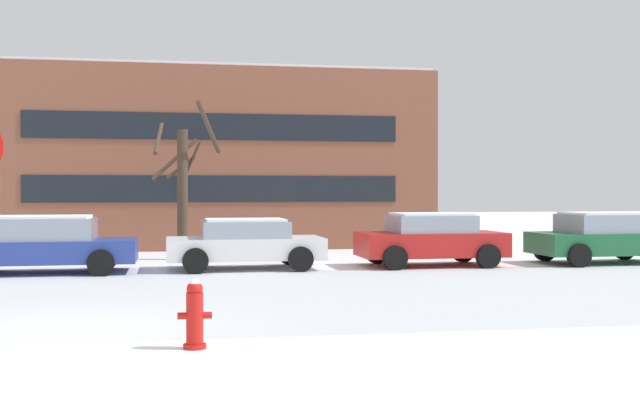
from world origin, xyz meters
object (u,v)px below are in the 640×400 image
object	(u,v)px
fire_hydrant	(195,313)
parked_car_blue	(42,244)
parked_car_green	(603,237)
parked_car_red	(431,239)
parked_car_white	(245,243)

from	to	relation	value
fire_hydrant	parked_car_blue	size ratio (longest dim) A/B	0.20
parked_car_green	fire_hydrant	bearing A→B (deg)	-138.83
fire_hydrant	parked_car_red	size ratio (longest dim) A/B	0.23
parked_car_green	parked_car_blue	bearing A→B (deg)	-179.70
fire_hydrant	parked_car_red	world-z (taller)	parked_car_red
fire_hydrant	parked_car_blue	bearing A→B (deg)	109.81
parked_car_white	parked_car_red	distance (m)	5.02
fire_hydrant	parked_car_green	bearing A→B (deg)	41.17
fire_hydrant	parked_car_green	xyz separation A→B (m)	(11.48, 10.04, 0.28)
parked_car_green	parked_car_white	bearing A→B (deg)	179.49
fire_hydrant	parked_car_white	size ratio (longest dim) A/B	0.22
parked_car_blue	parked_car_white	bearing A→B (deg)	1.92
parked_car_blue	parked_car_white	xyz separation A→B (m)	(5.02, 0.17, -0.05)
fire_hydrant	parked_car_red	distance (m)	11.99
parked_car_red	fire_hydrant	bearing A→B (deg)	-122.58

